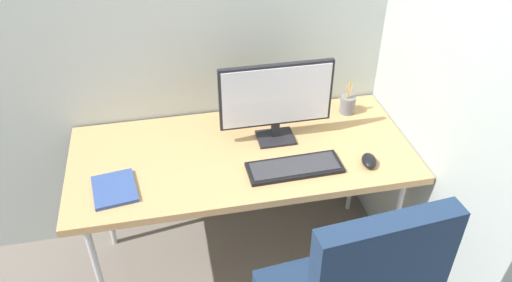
{
  "coord_description": "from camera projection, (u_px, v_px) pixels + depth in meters",
  "views": [
    {
      "loc": [
        -0.3,
        -1.79,
        2.12
      ],
      "look_at": [
        0.05,
        -0.07,
        0.83
      ],
      "focal_mm": 35.25,
      "sensor_mm": 36.0,
      "label": 1
    }
  ],
  "objects": [
    {
      "name": "ground_plane",
      "position": [
        244.0,
        259.0,
        2.71
      ],
      "size": [
        8.0,
        8.0,
        0.0
      ],
      "primitive_type": "plane",
      "color": "slate"
    },
    {
      "name": "wall_side_right",
      "position": [
        462.0,
        14.0,
        1.85
      ],
      "size": [
        0.04,
        2.13,
        2.8
      ],
      "primitive_type": "cube",
      "color": "#B7C1BC",
      "rests_on": "ground_plane"
    },
    {
      "name": "desk",
      "position": [
        242.0,
        158.0,
        2.3
      ],
      "size": [
        1.54,
        0.7,
        0.73
      ],
      "color": "tan",
      "rests_on": "ground_plane"
    },
    {
      "name": "monitor",
      "position": [
        276.0,
        98.0,
        2.24
      ],
      "size": [
        0.52,
        0.14,
        0.38
      ],
      "color": "black",
      "rests_on": "desk"
    },
    {
      "name": "keyboard",
      "position": [
        294.0,
        167.0,
        2.17
      ],
      "size": [
        0.42,
        0.16,
        0.02
      ],
      "color": "black",
      "rests_on": "desk"
    },
    {
      "name": "mouse",
      "position": [
        369.0,
        161.0,
        2.19
      ],
      "size": [
        0.09,
        0.11,
        0.04
      ],
      "primitive_type": "ellipsoid",
      "rotation": [
        0.0,
        0.0,
        -0.24
      ],
      "color": "black",
      "rests_on": "desk"
    },
    {
      "name": "pen_holder",
      "position": [
        348.0,
        104.0,
        2.52
      ],
      "size": [
        0.08,
        0.08,
        0.18
      ],
      "color": "slate",
      "rests_on": "desk"
    },
    {
      "name": "notebook",
      "position": [
        114.0,
        189.0,
        2.06
      ],
      "size": [
        0.2,
        0.23,
        0.02
      ],
      "primitive_type": "cube",
      "rotation": [
        0.0,
        0.0,
        0.14
      ],
      "color": "#334C8C",
      "rests_on": "desk"
    }
  ]
}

